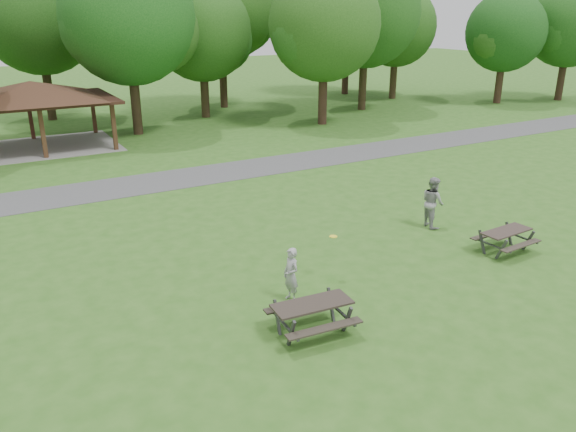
% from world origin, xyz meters
% --- Properties ---
extents(ground, '(160.00, 160.00, 0.00)m').
position_xyz_m(ground, '(0.00, 0.00, 0.00)').
color(ground, '#2E5E1B').
rests_on(ground, ground).
extents(asphalt_path, '(120.00, 3.20, 0.02)m').
position_xyz_m(asphalt_path, '(0.00, 14.00, 0.01)').
color(asphalt_path, '#464648').
rests_on(asphalt_path, ground).
extents(pavilion, '(8.60, 7.01, 3.76)m').
position_xyz_m(pavilion, '(-4.00, 24.00, 3.06)').
color(pavilion, '#3D2016').
rests_on(pavilion, ground).
extents(tree_row_e, '(8.40, 8.00, 11.02)m').
position_xyz_m(tree_row_e, '(2.10, 25.03, 6.78)').
color(tree_row_e, black).
rests_on(tree_row_e, ground).
extents(tree_row_f, '(7.35, 7.00, 9.55)m').
position_xyz_m(tree_row_f, '(8.09, 28.53, 5.84)').
color(tree_row_f, '#2E2114').
rests_on(tree_row_f, ground).
extents(tree_row_g, '(7.77, 7.40, 10.25)m').
position_xyz_m(tree_row_g, '(14.09, 22.03, 6.33)').
color(tree_row_g, '#2F1D15').
rests_on(tree_row_g, ground).
extents(tree_row_h, '(8.61, 8.20, 11.37)m').
position_xyz_m(tree_row_h, '(20.10, 25.53, 7.03)').
color(tree_row_h, black).
rests_on(tree_row_h, ground).
extents(tree_row_i, '(7.14, 6.80, 9.52)m').
position_xyz_m(tree_row_i, '(26.08, 29.03, 5.91)').
color(tree_row_i, '#312216').
rests_on(tree_row_i, ground).
extents(tree_row_j, '(6.72, 6.40, 8.96)m').
position_xyz_m(tree_row_j, '(32.08, 22.53, 5.56)').
color(tree_row_j, '#301E15').
rests_on(tree_row_j, ground).
extents(tree_deep_b, '(8.40, 8.00, 11.13)m').
position_xyz_m(tree_deep_b, '(-1.90, 33.03, 6.89)').
color(tree_deep_b, black).
rests_on(tree_deep_b, ground).
extents(tree_deep_c, '(8.82, 8.40, 11.90)m').
position_xyz_m(tree_deep_c, '(11.10, 32.03, 7.44)').
color(tree_deep_c, black).
rests_on(tree_deep_c, ground).
extents(tree_deep_d, '(8.40, 8.00, 11.27)m').
position_xyz_m(tree_deep_d, '(24.10, 33.53, 7.03)').
color(tree_deep_d, black).
rests_on(tree_deep_d, ground).
extents(tree_flank_right, '(7.56, 7.20, 9.97)m').
position_xyz_m(tree_flank_right, '(38.09, 21.03, 6.15)').
color(tree_flank_right, black).
rests_on(tree_flank_right, ground).
extents(picnic_table_middle, '(2.07, 1.72, 0.84)m').
position_xyz_m(picnic_table_middle, '(-0.84, -0.41, 0.62)').
color(picnic_table_middle, black).
rests_on(picnic_table_middle, ground).
extents(picnic_table_far, '(1.85, 1.52, 0.77)m').
position_xyz_m(picnic_table_far, '(7.21, 0.64, 0.57)').
color(picnic_table_far, '#2E2521').
rests_on(picnic_table_far, ground).
extents(frisbee_in_flight, '(0.29, 0.29, 0.02)m').
position_xyz_m(frisbee_in_flight, '(1.24, 1.80, 1.34)').
color(frisbee_in_flight, yellow).
rests_on(frisbee_in_flight, ground).
extents(frisbee_thrower, '(0.39, 0.57, 1.53)m').
position_xyz_m(frisbee_thrower, '(-0.47, 1.25, 0.76)').
color(frisbee_thrower, '#9B9B9D').
rests_on(frisbee_thrower, ground).
extents(frisbee_catcher, '(0.87, 1.02, 1.86)m').
position_xyz_m(frisbee_catcher, '(6.74, 3.55, 0.93)').
color(frisbee_catcher, gray).
rests_on(frisbee_catcher, ground).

